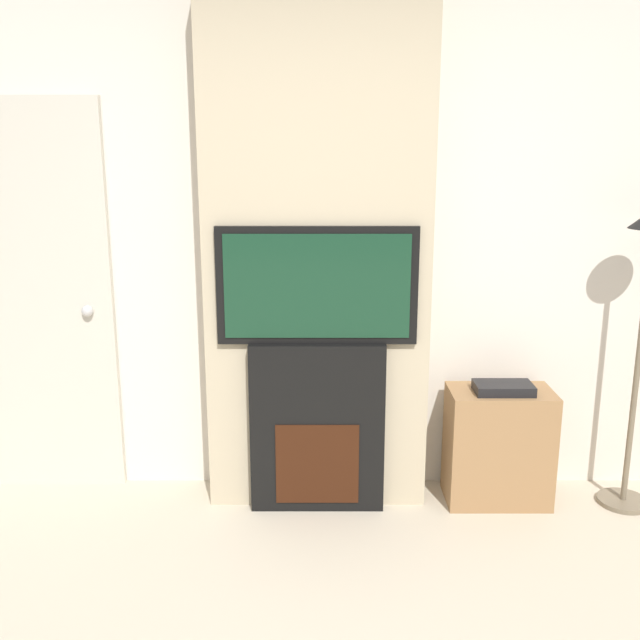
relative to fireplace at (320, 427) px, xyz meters
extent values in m
cube|color=silver|center=(0.00, 0.32, 0.91)|extent=(6.00, 0.06, 2.70)
cube|color=#BCAD8E|center=(0.00, 0.14, 0.91)|extent=(1.13, 0.29, 2.70)
cube|color=black|center=(0.00, 0.00, 0.00)|extent=(0.68, 0.14, 0.89)
cube|color=#33160A|center=(0.00, -0.07, -0.17)|extent=(0.42, 0.01, 0.43)
cube|color=black|center=(0.00, 0.00, 0.74)|extent=(0.98, 0.06, 0.58)
cube|color=#143823|center=(0.00, -0.03, 0.74)|extent=(0.90, 0.01, 0.51)
cylinder|color=#726651|center=(1.62, 0.02, -0.43)|extent=(0.26, 0.26, 0.03)
cube|color=#997047|center=(0.95, 0.07, -0.13)|extent=(0.54, 0.31, 0.61)
cube|color=black|center=(0.95, 0.03, 0.20)|extent=(0.29, 0.17, 0.05)
cube|color=beige|center=(-1.50, 0.26, 0.60)|extent=(0.85, 0.04, 2.09)
sphere|color=silver|center=(-1.21, 0.22, 0.56)|extent=(0.06, 0.06, 0.06)
camera|label=1|loc=(0.01, -3.42, 1.40)|focal=40.00mm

